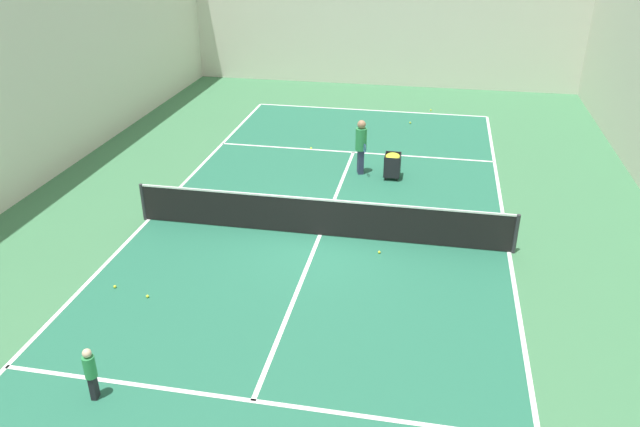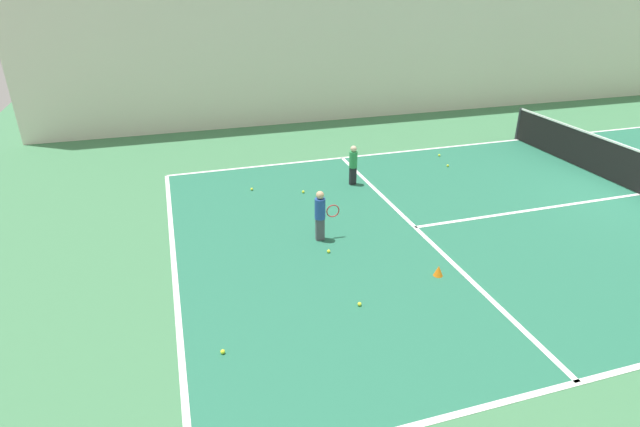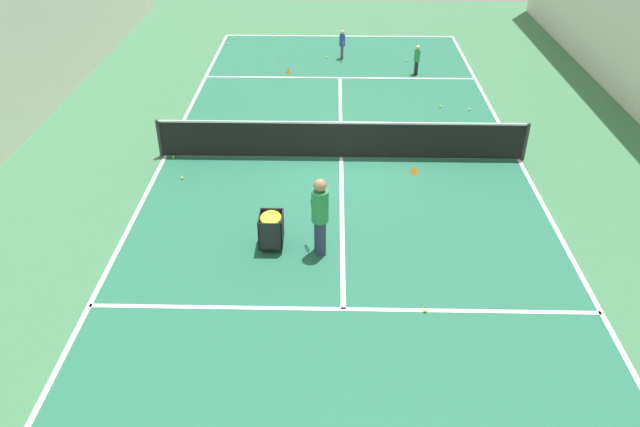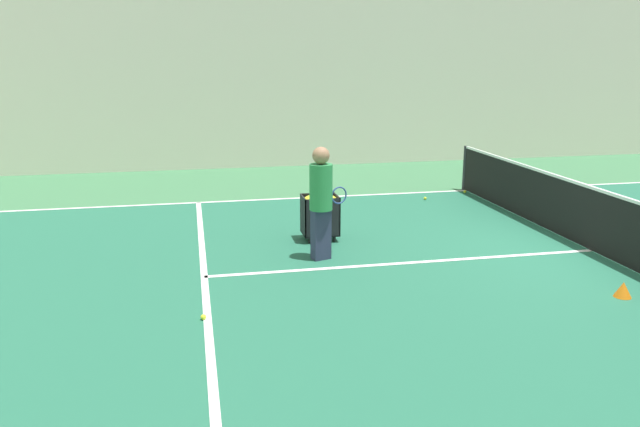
% 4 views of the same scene
% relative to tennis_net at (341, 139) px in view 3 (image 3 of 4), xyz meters
% --- Properties ---
extents(ground_plane, '(35.39, 35.39, 0.00)m').
position_rel_tennis_net_xyz_m(ground_plane, '(0.00, 0.00, -0.55)').
color(ground_plane, '#3D754C').
extents(court_playing_area, '(9.70, 22.85, 0.00)m').
position_rel_tennis_net_xyz_m(court_playing_area, '(0.00, 0.00, -0.55)').
color(court_playing_area, '#23664C').
rests_on(court_playing_area, ground).
extents(line_baseline_near, '(9.70, 0.10, 0.00)m').
position_rel_tennis_net_xyz_m(line_baseline_near, '(0.00, -11.42, -0.54)').
color(line_baseline_near, white).
rests_on(line_baseline_near, ground).
extents(line_sideline_left, '(0.10, 22.85, 0.00)m').
position_rel_tennis_net_xyz_m(line_sideline_left, '(-4.85, 0.00, -0.54)').
color(line_sideline_left, white).
rests_on(line_sideline_left, ground).
extents(line_sideline_right, '(0.10, 22.85, 0.00)m').
position_rel_tennis_net_xyz_m(line_sideline_right, '(4.85, 0.00, -0.54)').
color(line_sideline_right, white).
rests_on(line_sideline_right, ground).
extents(line_service_near, '(9.70, 0.10, 0.00)m').
position_rel_tennis_net_xyz_m(line_service_near, '(0.00, -6.28, -0.54)').
color(line_service_near, white).
rests_on(line_service_near, ground).
extents(line_service_far, '(9.70, 0.10, 0.00)m').
position_rel_tennis_net_xyz_m(line_service_far, '(0.00, 6.28, -0.54)').
color(line_service_far, white).
rests_on(line_service_far, ground).
extents(line_centre_service, '(0.10, 12.57, 0.00)m').
position_rel_tennis_net_xyz_m(line_centre_service, '(0.00, 0.00, -0.54)').
color(line_centre_service, white).
rests_on(line_centre_service, ground).
extents(tennis_net, '(10.00, 0.10, 1.06)m').
position_rel_tennis_net_xyz_m(tennis_net, '(0.00, 0.00, 0.00)').
color(tennis_net, '#2D2D33').
rests_on(tennis_net, ground).
extents(player_near_baseline, '(0.23, 0.55, 1.10)m').
position_rel_tennis_net_xyz_m(player_near_baseline, '(-0.09, -8.43, 0.08)').
color(player_near_baseline, '#4C4C56').
rests_on(player_near_baseline, ground).
extents(coach_at_net, '(0.45, 0.69, 1.79)m').
position_rel_tennis_net_xyz_m(coach_at_net, '(0.48, 4.44, 0.47)').
color(coach_at_net, '#2D3351').
rests_on(coach_at_net, ground).
extents(child_midcourt, '(0.23, 0.23, 1.07)m').
position_rel_tennis_net_xyz_m(child_midcourt, '(-2.76, -6.72, 0.06)').
color(child_midcourt, black).
rests_on(child_midcourt, ground).
extents(ball_cart, '(0.50, 0.61, 0.81)m').
position_rel_tennis_net_xyz_m(ball_cart, '(1.53, 4.25, 0.02)').
color(ball_cart, black).
rests_on(ball_cart, ground).
extents(training_cone_0, '(0.18, 0.18, 0.20)m').
position_rel_tennis_net_xyz_m(training_cone_0, '(1.89, -6.77, -0.44)').
color(training_cone_0, orange).
rests_on(training_cone_0, ground).
extents(training_cone_1, '(0.23, 0.23, 0.21)m').
position_rel_tennis_net_xyz_m(training_cone_1, '(-1.92, 0.84, -0.44)').
color(training_cone_1, orange).
rests_on(training_cone_1, ground).
extents(tennis_ball_0, '(0.07, 0.07, 0.07)m').
position_rel_tennis_net_xyz_m(tennis_ball_0, '(4.59, 0.14, -0.51)').
color(tennis_ball_0, yellow).
rests_on(tennis_ball_0, ground).
extents(tennis_ball_1, '(0.07, 0.07, 0.07)m').
position_rel_tennis_net_xyz_m(tennis_ball_1, '(-4.12, -3.38, -0.51)').
color(tennis_ball_1, yellow).
rests_on(tennis_ball_1, ground).
extents(tennis_ball_2, '(0.07, 0.07, 0.07)m').
position_rel_tennis_net_xyz_m(tennis_ball_2, '(2.85, -10.84, -0.51)').
color(tennis_ball_2, yellow).
rests_on(tennis_ball_2, ground).
extents(tennis_ball_4, '(0.07, 0.07, 0.07)m').
position_rel_tennis_net_xyz_m(tennis_ball_4, '(-3.22, -3.61, -0.51)').
color(tennis_ball_4, yellow).
rests_on(tennis_ball_4, ground).
extents(tennis_ball_5, '(0.07, 0.07, 0.07)m').
position_rel_tennis_net_xyz_m(tennis_ball_5, '(1.64, -0.67, -0.51)').
color(tennis_ball_5, yellow).
rests_on(tennis_ball_5, ground).
extents(tennis_ball_6, '(0.07, 0.07, 0.07)m').
position_rel_tennis_net_xyz_m(tennis_ball_6, '(4.11, 1.31, -0.51)').
color(tennis_ball_6, yellow).
rests_on(tennis_ball_6, ground).
extents(tennis_ball_8, '(0.07, 0.07, 0.07)m').
position_rel_tennis_net_xyz_m(tennis_ball_8, '(4.47, -10.90, -0.51)').
color(tennis_ball_8, yellow).
rests_on(tennis_ball_8, ground).
extents(tennis_ball_9, '(0.07, 0.07, 0.07)m').
position_rel_tennis_net_xyz_m(tennis_ball_9, '(-3.14, -9.35, -0.51)').
color(tennis_ball_9, yellow).
rests_on(tennis_ball_9, ground).
extents(tennis_ball_10, '(0.07, 0.07, 0.07)m').
position_rel_tennis_net_xyz_m(tennis_ball_10, '(2.34, -8.50, -0.51)').
color(tennis_ball_10, yellow).
rests_on(tennis_ball_10, ground).
extents(tennis_ball_11, '(0.07, 0.07, 0.07)m').
position_rel_tennis_net_xyz_m(tennis_ball_11, '(4.61, -10.10, -0.51)').
color(tennis_ball_11, yellow).
rests_on(tennis_ball_11, ground).
extents(tennis_ball_12, '(0.07, 0.07, 0.07)m').
position_rel_tennis_net_xyz_m(tennis_ball_12, '(-1.54, 6.33, -0.51)').
color(tennis_ball_12, yellow).
rests_on(tennis_ball_12, ground).
extents(tennis_ball_13, '(0.07, 0.07, 0.07)m').
position_rel_tennis_net_xyz_m(tennis_ball_13, '(0.50, -8.45, -0.51)').
color(tennis_ball_13, yellow).
rests_on(tennis_ball_13, ground).
extents(tennis_ball_14, '(0.07, 0.07, 0.07)m').
position_rel_tennis_net_xyz_m(tennis_ball_14, '(-2.58, -8.13, -0.51)').
color(tennis_ball_14, yellow).
rests_on(tennis_ball_14, ground).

